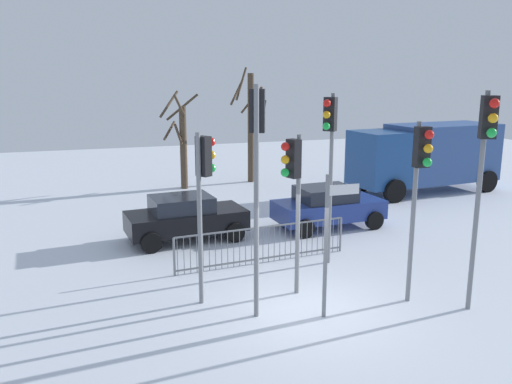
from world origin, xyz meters
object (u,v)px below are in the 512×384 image
object	(u,v)px
traffic_light_rear_right	(420,173)
bare_tree_centre	(251,123)
traffic_light_mid_right	(485,154)
traffic_light_mid_left	(257,150)
car_blue_mid	(328,206)
delivery_truck	(426,155)
traffic_light_foreground_right	(330,141)
car_black_trailing	(185,217)
traffic_light_rear_left	(204,179)
direction_sign_post	(328,239)
bare_tree_left	(182,142)
traffic_light_foreground_left	(294,179)

from	to	relation	value
traffic_light_rear_right	bare_tree_centre	xyz separation A→B (m)	(0.96, 15.13, -0.17)
traffic_light_mid_right	traffic_light_mid_left	size ratio (longest dim) A/B	0.97
car_blue_mid	delivery_truck	size ratio (longest dim) A/B	0.54
traffic_light_foreground_right	car_black_trailing	world-z (taller)	traffic_light_foreground_right
traffic_light_mid_right	delivery_truck	xyz separation A→B (m)	(6.81, 11.06, -1.86)
traffic_light_rear_left	traffic_light_foreground_right	bearing A→B (deg)	78.11
bare_tree_centre	car_black_trailing	bearing A→B (deg)	-120.31
traffic_light_foreground_right	car_black_trailing	xyz separation A→B (m)	(-3.35, 3.50, -2.73)
direction_sign_post	traffic_light_mid_right	bearing A→B (deg)	-14.10
direction_sign_post	bare_tree_left	xyz separation A→B (m)	(-0.41, 14.59, 0.43)
traffic_light_rear_left	traffic_light_mid_right	bearing A→B (deg)	34.58
traffic_light_rear_left	traffic_light_foreground_left	world-z (taller)	traffic_light_rear_left
traffic_light_mid_right	traffic_light_mid_left	world-z (taller)	traffic_light_mid_left
direction_sign_post	traffic_light_rear_left	bearing A→B (deg)	145.01
traffic_light_rear_right	delivery_truck	world-z (taller)	traffic_light_rear_right
traffic_light_foreground_left	car_black_trailing	distance (m)	5.79
traffic_light_mid_right	traffic_light_rear_right	size ratio (longest dim) A/B	1.16
direction_sign_post	car_black_trailing	size ratio (longest dim) A/B	0.82
traffic_light_mid_left	car_blue_mid	xyz separation A→B (m)	(4.57, 5.74, -2.93)
traffic_light_foreground_left	traffic_light_foreground_right	bearing A→B (deg)	-63.88
traffic_light_rear_left	traffic_light_mid_left	size ratio (longest dim) A/B	0.79
traffic_light_mid_right	delivery_truck	world-z (taller)	traffic_light_mid_right
car_blue_mid	traffic_light_foreground_right	bearing A→B (deg)	-119.57
traffic_light_foreground_left	traffic_light_mid_left	xyz separation A→B (m)	(-1.15, -0.72, 0.83)
delivery_truck	car_black_trailing	bearing A→B (deg)	12.53
car_blue_mid	bare_tree_left	distance (m)	9.08
traffic_light_rear_left	traffic_light_mid_right	distance (m)	6.11
traffic_light_rear_left	bare_tree_left	size ratio (longest dim) A/B	0.88
car_blue_mid	delivery_truck	xyz separation A→B (m)	(6.85, 3.86, 0.97)
traffic_light_rear_left	traffic_light_foreground_left	size ratio (longest dim) A/B	1.03
traffic_light_rear_right	car_blue_mid	bearing A→B (deg)	-94.60
car_blue_mid	bare_tree_centre	distance (m)	9.01
traffic_light_foreground_left	delivery_truck	world-z (taller)	traffic_light_foreground_left
traffic_light_foreground_left	car_blue_mid	distance (m)	6.43
traffic_light_mid_right	delivery_truck	size ratio (longest dim) A/B	0.68
traffic_light_rear_right	bare_tree_left	world-z (taller)	bare_tree_left
direction_sign_post	delivery_truck	world-z (taller)	direction_sign_post
traffic_light_foreground_right	traffic_light_mid_right	world-z (taller)	traffic_light_mid_right
traffic_light_foreground_left	car_black_trailing	bearing A→B (deg)	0.02
traffic_light_mid_right	traffic_light_rear_left	bearing A→B (deg)	-1.08
traffic_light_foreground_left	traffic_light_mid_right	bearing A→B (deg)	-139.53
traffic_light_mid_right	traffic_light_rear_right	bearing A→B (deg)	-15.54
direction_sign_post	car_black_trailing	bearing A→B (deg)	106.41
traffic_light_mid_right	bare_tree_left	distance (m)	15.89
traffic_light_foreground_left	direction_sign_post	size ratio (longest dim) A/B	1.22
traffic_light_rear_left	car_blue_mid	world-z (taller)	traffic_light_rear_left
traffic_light_mid_right	car_blue_mid	xyz separation A→B (m)	(-0.04, 7.20, -2.84)
traffic_light_rear_right	bare_tree_centre	bearing A→B (deg)	-89.61
traffic_light_foreground_right	traffic_light_foreground_left	size ratio (longest dim) A/B	1.22
traffic_light_foreground_left	bare_tree_centre	distance (m)	14.17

